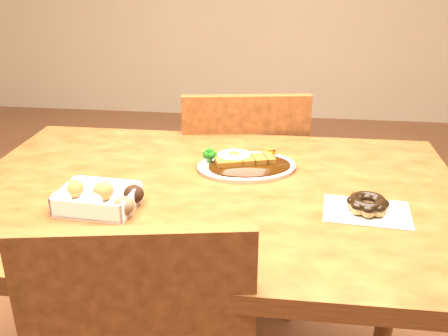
# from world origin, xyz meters

# --- Properties ---
(table) EXTENTS (1.20, 0.80, 0.75)m
(table) POSITION_xyz_m (0.00, 0.00, 0.65)
(table) COLOR #4C250F
(table) RESTS_ON ground
(chair_far) EXTENTS (0.48, 0.48, 0.87)m
(chair_far) POSITION_xyz_m (0.03, 0.54, 0.48)
(chair_far) COLOR #4C250F
(chair_far) RESTS_ON ground
(katsu_curry_plate) EXTENTS (0.29, 0.23, 0.05)m
(katsu_curry_plate) POSITION_xyz_m (0.07, 0.13, 0.76)
(katsu_curry_plate) COLOR white
(katsu_curry_plate) RESTS_ON table
(donut_box) EXTENTS (0.19, 0.14, 0.05)m
(donut_box) POSITION_xyz_m (-0.23, -0.13, 0.77)
(donut_box) COLOR white
(donut_box) RESTS_ON table
(pon_de_ring) EXTENTS (0.19, 0.14, 0.04)m
(pon_de_ring) POSITION_xyz_m (0.35, -0.08, 0.77)
(pon_de_ring) COLOR silver
(pon_de_ring) RESTS_ON table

